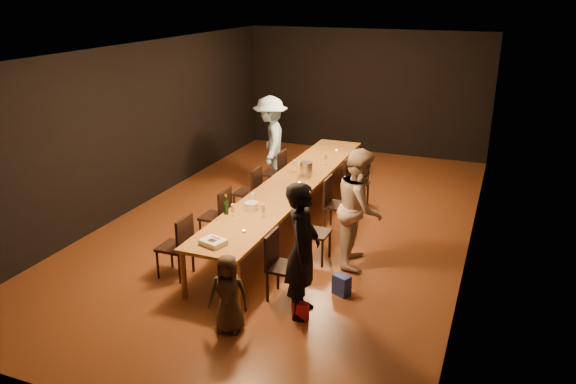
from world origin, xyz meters
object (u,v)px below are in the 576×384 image
at_px(table, 291,185).
at_px(birthday_cake, 213,242).
at_px(chair_right_1, 315,232).
at_px(chair_left_0, 174,246).
at_px(chair_left_2, 247,192).
at_px(plate_stack, 251,206).
at_px(chair_left_1, 215,216).
at_px(chair_right_3, 357,183).
at_px(chair_right_0, 285,267).
at_px(champagne_bottle, 226,204).
at_px(chair_left_3, 273,173).
at_px(woman_birthday, 303,251).
at_px(chair_right_2, 338,205).
at_px(woman_tan, 360,208).
at_px(man_blue, 270,142).
at_px(child, 228,294).
at_px(ice_bucket, 306,169).

height_order(table, birthday_cake, birthday_cake).
bearing_deg(chair_right_1, chair_left_0, -54.78).
relative_size(chair_left_2, birthday_cake, 2.52).
height_order(chair_right_1, plate_stack, chair_right_1).
distance_m(chair_left_1, birthday_cake, 1.71).
bearing_deg(birthday_cake, chair_right_3, 93.42).
distance_m(chair_right_0, chair_right_3, 3.60).
height_order(chair_left_2, champagne_bottle, champagne_bottle).
height_order(chair_left_1, chair_left_3, same).
height_order(chair_right_0, woman_birthday, woman_birthday).
distance_m(chair_right_1, chair_right_2, 1.20).
relative_size(chair_right_2, chair_left_2, 1.00).
relative_size(plate_stack, champagne_bottle, 0.70).
bearing_deg(chair_left_2, chair_right_1, -125.22).
xyz_separation_m(woman_tan, man_blue, (-2.63, 2.79, 0.05)).
relative_size(chair_right_0, child, 0.94).
bearing_deg(chair_right_1, chair_right_0, -0.00).
xyz_separation_m(chair_right_1, woman_birthday, (0.34, -1.47, 0.42)).
bearing_deg(child, table, 86.29).
distance_m(woman_birthday, child, 1.04).
xyz_separation_m(chair_left_2, champagne_bottle, (0.46, -1.67, 0.44)).
relative_size(chair_left_1, chair_left_3, 1.00).
distance_m(woman_tan, plate_stack, 1.63).
bearing_deg(chair_left_2, woman_tan, -113.80).
relative_size(chair_right_2, child, 0.94).
height_order(chair_left_1, champagne_bottle, champagne_bottle).
xyz_separation_m(table, chair_left_1, (-0.85, -1.20, -0.24)).
relative_size(chair_right_0, birthday_cake, 2.52).
xyz_separation_m(chair_right_1, chair_left_1, (-1.70, 0.00, 0.00)).
bearing_deg(woman_tan, ice_bucket, 32.71).
relative_size(chair_left_0, plate_stack, 4.30).
bearing_deg(chair_right_2, plate_stack, -34.65).
xyz_separation_m(chair_right_2, chair_left_1, (-1.70, -1.20, 0.00)).
bearing_deg(table, chair_right_3, 54.69).
height_order(chair_right_0, chair_right_3, same).
relative_size(chair_right_1, champagne_bottle, 2.99).
distance_m(chair_right_2, chair_right_3, 1.20).
relative_size(chair_right_2, birthday_cake, 2.52).
height_order(birthday_cake, plate_stack, plate_stack).
distance_m(table, chair_right_3, 1.49).
height_order(woman_birthday, ice_bucket, woman_birthday).
bearing_deg(chair_left_0, chair_left_1, 0.00).
relative_size(chair_right_3, plate_stack, 4.30).
distance_m(table, woman_tan, 1.81).
height_order(champagne_bottle, ice_bucket, champagne_bottle).
xyz_separation_m(chair_right_2, birthday_cake, (-0.90, -2.68, 0.32)).
xyz_separation_m(chair_left_1, man_blue, (-0.30, 2.96, 0.47)).
bearing_deg(chair_right_1, woman_birthday, 12.97).
bearing_deg(chair_right_3, plate_stack, -20.34).
bearing_deg(woman_tan, child, 147.33).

